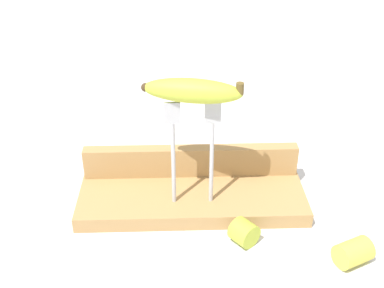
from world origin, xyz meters
The scene contains 7 objects.
ground_plane centered at (0.00, 0.00, 0.00)m, with size 3.00×3.00×0.00m, color silver.
wooden_board centered at (0.00, 0.00, 0.01)m, with size 0.40×0.14×0.03m, color #A87F4C.
board_backstop centered at (0.00, 0.06, 0.06)m, with size 0.39×0.02×0.06m, color #A87F4C.
fork_stand_center centered at (0.00, -0.02, 0.14)m, with size 0.09×0.01×0.19m.
banana_raised_center centered at (0.00, -0.02, 0.24)m, with size 0.16×0.07×0.04m.
banana_chunk_near centered at (0.08, -0.10, 0.02)m, with size 0.05×0.05×0.04m.
banana_chunk_far centered at (0.24, -0.15, 0.02)m, with size 0.07×0.06×0.04m.
Camera 1 is at (-0.02, -0.70, 0.55)m, focal length 45.92 mm.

